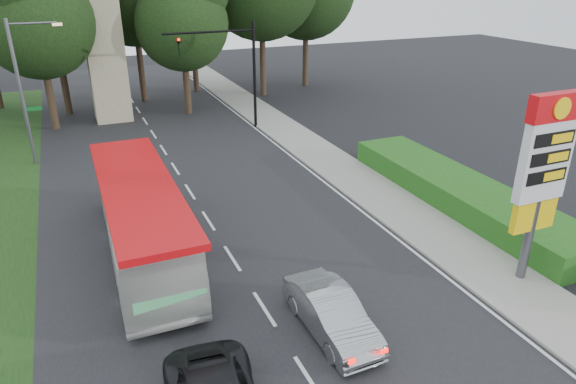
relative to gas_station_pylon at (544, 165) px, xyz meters
name	(u,v)px	position (x,y,z in m)	size (l,w,h in m)	color
road_surface	(203,212)	(-9.20, 10.01, -4.44)	(14.00, 80.00, 0.02)	black
sidewalk_right	(361,183)	(-0.70, 10.01, -4.39)	(3.00, 80.00, 0.12)	gray
hedge	(460,193)	(2.30, 6.01, -3.85)	(3.00, 14.00, 1.20)	#1A5516
gas_station_pylon	(544,165)	(0.00, 0.00, 0.00)	(2.10, 0.45, 6.85)	#59595E
traffic_signal_mast	(235,61)	(-3.52, 22.00, 0.22)	(6.10, 0.35, 7.20)	black
streetlight_signs	(24,87)	(-16.19, 20.01, -0.01)	(2.75, 0.98, 8.00)	#59595E
monument	(105,49)	(-11.20, 28.01, 0.66)	(3.00, 3.00, 10.05)	gray
tree_monument_right	(180,3)	(-5.70, 27.51, 3.56)	(6.72, 6.72, 13.20)	#2D2116
transit_bus	(142,220)	(-12.23, 7.18, -2.92)	(2.57, 10.98, 3.06)	beige
sedan_silver	(331,313)	(-7.70, 0.13, -3.76)	(1.46, 4.20, 1.38)	#939599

